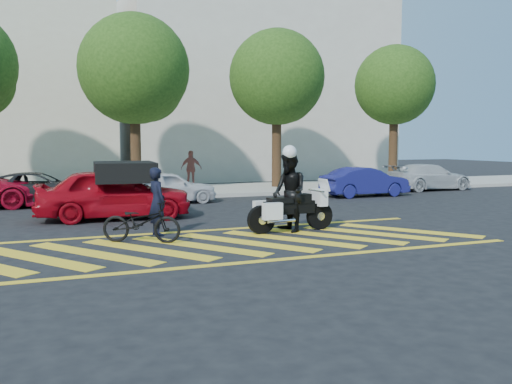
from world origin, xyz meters
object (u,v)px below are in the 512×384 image
object	(u,v)px
police_motorcycle	(290,209)
parked_right	(365,182)
officer_bike	(157,202)
parked_mid_left	(38,189)
parked_mid_right	(168,187)
red_convertible	(114,193)
parked_far_right	(429,177)
officer_moto	(289,192)
bicycle	(141,222)

from	to	relation	value
police_motorcycle	parked_right	bearing A→B (deg)	42.98
officer_bike	parked_right	xyz separation A→B (m)	(9.79, 6.15, -0.22)
officer_bike	police_motorcycle	size ratio (longest dim) A/B	0.70
parked_mid_left	parked_mid_right	world-z (taller)	parked_mid_left
red_convertible	parked_far_right	bearing A→B (deg)	-69.92
officer_moto	red_convertible	size ratio (longest dim) A/B	0.45
bicycle	parked_right	distance (m)	12.44
parked_mid_right	parked_far_right	xyz separation A→B (m)	(12.45, 0.91, 0.02)
parked_mid_left	parked_far_right	bearing A→B (deg)	-82.22
red_convertible	bicycle	bearing A→B (deg)	-174.84
police_motorcycle	red_convertible	world-z (taller)	red_convertible
police_motorcycle	parked_mid_right	size ratio (longest dim) A/B	0.68
police_motorcycle	parked_right	distance (m)	9.51
red_convertible	parked_mid_left	size ratio (longest dim) A/B	1.03
officer_bike	parked_far_right	bearing A→B (deg)	-75.92
bicycle	parked_mid_right	xyz separation A→B (m)	(2.24, 7.45, 0.13)
police_motorcycle	officer_moto	distance (m)	0.43
bicycle	parked_far_right	world-z (taller)	parked_far_right
police_motorcycle	red_convertible	xyz separation A→B (m)	(-3.80, 3.90, 0.19)
bicycle	police_motorcycle	size ratio (longest dim) A/B	0.75
officer_moto	parked_right	world-z (taller)	officer_moto
officer_bike	police_motorcycle	distance (m)	3.27
red_convertible	parked_mid_left	xyz separation A→B (m)	(-2.07, 4.34, -0.16)
bicycle	parked_mid_right	size ratio (longest dim) A/B	0.51
bicycle	police_motorcycle	bearing A→B (deg)	-60.81
parked_mid_right	red_convertible	bearing A→B (deg)	144.57
police_motorcycle	parked_mid_right	world-z (taller)	parked_mid_right
police_motorcycle	parked_mid_left	xyz separation A→B (m)	(-5.88, 8.24, 0.03)
officer_bike	parked_mid_left	world-z (taller)	officer_bike
bicycle	parked_mid_right	bearing A→B (deg)	10.61
police_motorcycle	parked_right	world-z (taller)	parked_right
red_convertible	parked_right	bearing A→B (deg)	-70.49
parked_mid_left	parked_right	size ratio (longest dim) A/B	1.17
parked_right	parked_far_right	world-z (taller)	parked_far_right
bicycle	parked_far_right	distance (m)	16.90
officer_bike	parked_mid_left	distance (m)	8.02
parked_mid_left	parked_right	xyz separation A→B (m)	(12.48, -1.40, 0.01)
parked_mid_left	officer_moto	bearing A→B (deg)	-136.79
parked_far_right	parked_mid_left	bearing A→B (deg)	88.16
parked_mid_right	parked_right	distance (m)	8.09
officer_moto	parked_mid_right	distance (m)	7.48
red_convertible	parked_right	xyz separation A→B (m)	(10.41, 2.94, -0.15)
bicycle	parked_mid_left	distance (m)	8.64
officer_moto	parked_far_right	xyz separation A→B (m)	(11.01, 8.24, -0.39)
parked_mid_left	parked_right	bearing A→B (deg)	-88.62
officer_bike	parked_mid_left	bearing A→B (deg)	5.63
parked_mid_left	parked_right	distance (m)	12.56
bicycle	parked_right	size ratio (longest dim) A/B	0.49
officer_bike	parked_far_right	xyz separation A→B (m)	(14.18, 7.55, -0.21)
bicycle	parked_far_right	size ratio (longest dim) A/B	0.42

